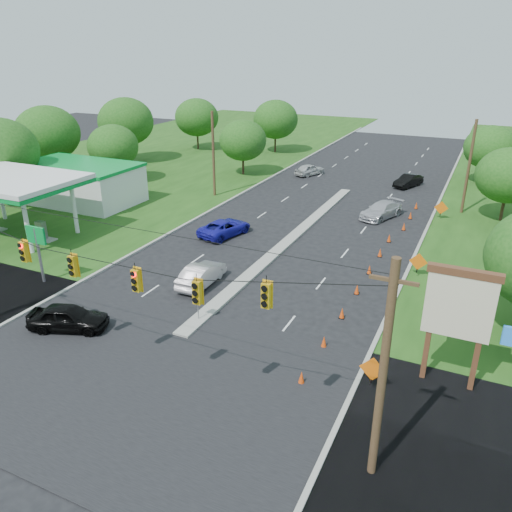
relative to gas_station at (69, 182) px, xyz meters
The scene contains 39 objects.
ground 31.23m from the gas_station, 40.57° to the right, with size 160.00×160.00×0.00m, color black.
grass_left 6.87m from the gas_station, behind, with size 40.00×160.00×0.06m, color #1E4714.
cross_street 31.23m from the gas_station, 40.57° to the right, with size 160.00×14.00×0.02m, color black.
curb_left 16.89m from the gas_station, 35.78° to the left, with size 0.25×110.00×0.16m, color gray.
curb_right 35.22m from the gas_station, 16.13° to the left, with size 0.25×110.00×0.16m, color gray.
median 23.79m from the gas_station, ahead, with size 1.00×34.00×0.18m, color gray.
median_sign 27.62m from the gas_station, 31.07° to the right, with size 0.55×0.06×2.05m.
signal_span 31.83m from the gas_station, 42.00° to the right, with size 25.60×0.32×9.00m.
utility_pole_far_left 14.93m from the gas_station, 41.21° to the left, with size 0.28×0.28×9.00m, color #422D1C.
utility_pole_far_right 39.08m from the gas_station, 22.21° to the left, with size 0.28×0.28×9.00m, color #422D1C.
gas_station is the anchor object (origin of this frame).
pylon_sign 40.50m from the gas_station, 20.31° to the right, with size 5.90×2.30×6.12m.
cone_0 35.79m from the gas_station, 28.87° to the right, with size 0.32×0.32×0.70m, color #DB430F.
cone_1 34.24m from the gas_station, 23.72° to the right, with size 0.32×0.32×0.70m, color #DB430F.
cone_2 32.99m from the gas_station, 18.13° to the right, with size 0.32×0.32×0.70m, color #DB430F.
cone_3 32.08m from the gas_station, 12.16° to the right, with size 0.32×0.32×0.70m, color #DB430F.
cone_4 31.53m from the gas_station, ahead, with size 0.32×0.32×0.70m, color #DB430F.
cone_5 31.36m from the gas_station, ahead, with size 0.32×0.32×0.70m, color #DB430F.
cone_6 31.58m from the gas_station, ahead, with size 0.32×0.32×0.70m, color #DB430F.
cone_7 32.77m from the gas_station, 12.82° to the left, with size 0.32×0.32×0.70m, color #DB430F.
cone_8 33.72m from the gas_station, 18.65° to the left, with size 0.32×0.32×0.70m, color #DB430F.
cone_9 34.99m from the gas_station, 24.09° to the left, with size 0.32×0.32×0.70m, color #DB430F.
work_sign_0 38.11m from the gas_station, 25.25° to the right, with size 1.27×0.58×1.37m.
work_sign_1 34.54m from the gas_station, ahead, with size 1.27×0.58×1.37m.
work_sign_2 36.42m from the gas_station, 18.85° to the left, with size 1.27×0.58×1.37m.
tree_2 10.19m from the gas_station, 103.60° to the left, with size 5.88×5.88×6.86m.
tree_3 21.66m from the gas_station, 112.93° to the left, with size 7.56×7.56×8.82m.
tree_4 32.14m from the gas_station, 97.82° to the left, with size 6.72×6.72×7.84m.
tree_5 22.05m from the gas_station, 63.99° to the left, with size 5.88×5.88×6.86m.
tree_6 35.67m from the gas_station, 77.60° to the left, with size 6.72×6.72×7.84m.
tree_9 42.00m from the gas_station, 19.14° to the left, with size 5.88×5.88×6.86m.
tree_12 46.80m from the gas_station, 36.41° to the left, with size 5.88×5.88×6.86m.
tree_14 13.29m from the gas_station, 143.18° to the left, with size 7.56×7.56×8.82m.
black_sedan 25.22m from the gas_station, 46.37° to the right, with size 1.82×4.53×1.54m, color black.
white_sedan 23.50m from the gas_station, 24.90° to the right, with size 1.59×4.56×1.50m, color beige.
blue_pickup 18.18m from the gas_station, ahead, with size 2.36×5.11×1.42m, color #1D19A7.
silver_car_far 30.95m from the gas_station, 18.67° to the left, with size 2.10×5.15×1.50m, color #AFAEB6.
silver_car_oncoming 28.98m from the gas_station, 53.10° to the left, with size 1.70×4.22×1.44m, color #B7B7B7.
dark_car_receding 37.36m from the gas_station, 37.35° to the left, with size 1.52×4.35×1.43m, color black.
Camera 1 is at (14.14, -16.00, 15.17)m, focal length 35.00 mm.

